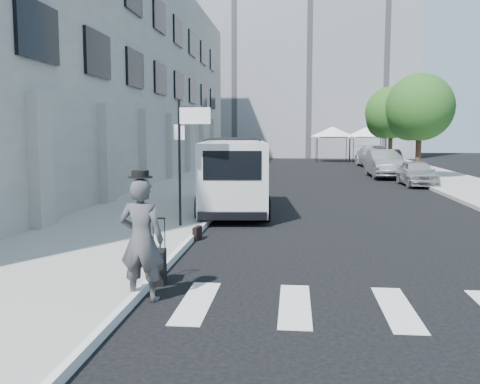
% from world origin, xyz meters
% --- Properties ---
extents(ground, '(120.00, 120.00, 0.00)m').
position_xyz_m(ground, '(0.00, 0.00, 0.00)').
color(ground, black).
rests_on(ground, ground).
extents(sidewalk_left, '(4.50, 48.00, 0.15)m').
position_xyz_m(sidewalk_left, '(-4.25, 16.00, 0.07)').
color(sidewalk_left, gray).
rests_on(sidewalk_left, ground).
extents(sidewalk_right, '(4.00, 56.00, 0.15)m').
position_xyz_m(sidewalk_right, '(9.00, 20.00, 0.07)').
color(sidewalk_right, gray).
rests_on(sidewalk_right, ground).
extents(building_left, '(10.00, 44.00, 12.00)m').
position_xyz_m(building_left, '(-11.50, 18.00, 6.00)').
color(building_left, gray).
rests_on(building_left, ground).
extents(building_far, '(22.00, 12.00, 25.00)m').
position_xyz_m(building_far, '(2.00, 50.00, 12.50)').
color(building_far, slate).
rests_on(building_far, ground).
extents(sign_pole, '(1.03, 0.07, 3.50)m').
position_xyz_m(sign_pole, '(-2.36, 3.20, 2.65)').
color(sign_pole, black).
rests_on(sign_pole, sidewalk_left).
extents(tree_near, '(3.80, 3.83, 6.03)m').
position_xyz_m(tree_near, '(7.50, 20.15, 3.97)').
color(tree_near, black).
rests_on(tree_near, ground).
extents(tree_far, '(3.80, 3.83, 6.03)m').
position_xyz_m(tree_far, '(7.50, 29.15, 3.97)').
color(tree_far, black).
rests_on(tree_far, ground).
extents(tent_left, '(4.00, 4.00, 3.20)m').
position_xyz_m(tent_left, '(4.00, 38.00, 2.71)').
color(tent_left, black).
rests_on(tent_left, ground).
extents(tent_right, '(4.00, 4.00, 3.20)m').
position_xyz_m(tent_right, '(7.20, 38.50, 2.71)').
color(tent_right, black).
rests_on(tent_right, ground).
extents(businessman, '(0.78, 0.54, 2.04)m').
position_xyz_m(businessman, '(-1.90, -3.00, 1.02)').
color(businessman, '#404043').
rests_on(businessman, ground).
extents(briefcase, '(0.18, 0.45, 0.34)m').
position_xyz_m(briefcase, '(-1.90, 2.00, 0.17)').
color(briefcase, black).
rests_on(briefcase, ground).
extents(suitcase, '(0.31, 0.45, 1.19)m').
position_xyz_m(suitcase, '(-1.90, -2.00, 0.32)').
color(suitcase, black).
rests_on(suitcase, ground).
extents(cargo_van, '(2.77, 6.63, 2.42)m').
position_xyz_m(cargo_van, '(-1.52, 6.97, 1.25)').
color(cargo_van, silver).
rests_on(cargo_van, ground).
extents(parked_car_a, '(1.61, 3.90, 1.32)m').
position_xyz_m(parked_car_a, '(6.80, 16.54, 0.66)').
color(parked_car_a, '#929599').
rests_on(parked_car_a, ground).
extents(parked_car_b, '(1.81, 5.12, 1.68)m').
position_xyz_m(parked_car_b, '(5.99, 21.47, 0.84)').
color(parked_car_b, slate).
rests_on(parked_car_b, ground).
extents(parked_car_c, '(2.77, 5.89, 1.66)m').
position_xyz_m(parked_car_c, '(6.80, 31.04, 0.83)').
color(parked_car_c, '#9EA0A6').
rests_on(parked_car_c, ground).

